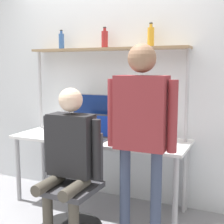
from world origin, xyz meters
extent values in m
plane|color=gray|center=(0.00, 0.00, 0.00)|extent=(12.00, 12.00, 0.00)
cube|color=silver|center=(0.00, 0.67, 1.35)|extent=(8.00, 0.06, 2.70)
cube|color=white|center=(0.00, 0.33, 0.73)|extent=(1.88, 0.62, 0.03)
cylinder|color=#A5A5AA|center=(-0.88, 0.08, 0.36)|extent=(0.05, 0.05, 0.72)
cylinder|color=#A5A5AA|center=(0.88, 0.08, 0.36)|extent=(0.05, 0.05, 0.72)
cylinder|color=#A5A5AA|center=(-0.88, 0.58, 0.36)|extent=(0.05, 0.05, 0.72)
cylinder|color=#A5A5AA|center=(0.88, 0.58, 0.36)|extent=(0.05, 0.05, 0.72)
cube|color=#997A56|center=(0.00, 0.52, 1.68)|extent=(1.79, 0.23, 0.02)
cylinder|color=#B2B2B7|center=(-0.87, 0.52, 0.84)|extent=(0.04, 0.04, 1.69)
cylinder|color=#B2B2B7|center=(0.87, 0.52, 0.84)|extent=(0.04, 0.04, 1.69)
cylinder|color=#B7B7BC|center=(-0.09, 0.48, 0.75)|extent=(0.19, 0.19, 0.01)
cylinder|color=#B7B7BC|center=(-0.09, 0.48, 0.81)|extent=(0.06, 0.06, 0.10)
cube|color=#B7B7BC|center=(-0.09, 0.48, 1.02)|extent=(0.62, 0.01, 0.35)
cube|color=navy|center=(-0.09, 0.48, 1.02)|extent=(0.59, 0.02, 0.33)
cube|color=#333338|center=(-0.03, 0.23, 0.75)|extent=(0.35, 0.24, 0.01)
cube|color=black|center=(-0.03, 0.21, 0.76)|extent=(0.30, 0.13, 0.00)
cube|color=#333338|center=(-0.03, 0.34, 0.88)|extent=(0.35, 0.04, 0.24)
cube|color=navy|center=(-0.03, 0.33, 0.88)|extent=(0.31, 0.03, 0.21)
cube|color=black|center=(0.25, 0.19, 0.75)|extent=(0.07, 0.15, 0.01)
cube|color=black|center=(0.25, 0.19, 0.76)|extent=(0.06, 0.13, 0.00)
cylinder|color=#4C4C51|center=(0.02, -0.28, 0.23)|extent=(0.06, 0.06, 0.34)
cube|color=#3F3F44|center=(0.02, -0.28, 0.42)|extent=(0.48, 0.48, 0.05)
cube|color=#3F3F44|center=(0.03, -0.07, 0.67)|extent=(0.42, 0.06, 0.45)
cylinder|color=#4C473D|center=(-0.11, -0.45, 0.22)|extent=(0.09, 0.09, 0.45)
cylinder|color=#4C473D|center=(0.15, -0.45, 0.22)|extent=(0.09, 0.09, 0.45)
cylinder|color=#4C473D|center=(-0.11, -0.42, 0.49)|extent=(0.10, 0.38, 0.10)
cylinder|color=#4C473D|center=(0.15, -0.42, 0.49)|extent=(0.10, 0.38, 0.10)
cube|color=#262628|center=(0.02, -0.25, 0.81)|extent=(0.40, 0.20, 0.55)
cylinder|color=#262628|center=(-0.22, -0.25, 0.79)|extent=(0.08, 0.08, 0.52)
cylinder|color=#262628|center=(0.27, -0.25, 0.79)|extent=(0.08, 0.08, 0.52)
sphere|color=beige|center=(0.02, -0.25, 1.21)|extent=(0.21, 0.21, 0.21)
cylinder|color=#38425B|center=(0.52, -0.22, 0.42)|extent=(0.09, 0.09, 0.83)
cylinder|color=#38425B|center=(0.79, -0.22, 0.42)|extent=(0.09, 0.09, 0.83)
cube|color=maroon|center=(0.65, -0.22, 1.13)|extent=(0.41, 0.20, 0.59)
cylinder|color=maroon|center=(0.40, -0.22, 1.11)|extent=(0.08, 0.08, 0.56)
cylinder|color=maroon|center=(0.91, -0.22, 1.11)|extent=(0.08, 0.08, 0.56)
sphere|color=#8C664C|center=(0.65, -0.22, 1.56)|extent=(0.23, 0.23, 0.23)
cylinder|color=#335999|center=(-0.56, 0.52, 1.78)|extent=(0.06, 0.06, 0.17)
cylinder|color=#335999|center=(-0.56, 0.52, 1.88)|extent=(0.03, 0.03, 0.03)
cylinder|color=black|center=(-0.56, 0.52, 1.90)|extent=(0.03, 0.03, 0.01)
cylinder|color=gold|center=(0.50, 0.52, 1.78)|extent=(0.07, 0.07, 0.19)
cylinder|color=gold|center=(0.50, 0.52, 1.90)|extent=(0.03, 0.03, 0.04)
cylinder|color=black|center=(0.50, 0.52, 1.92)|extent=(0.03, 0.03, 0.01)
cylinder|color=maroon|center=(-0.01, 0.52, 1.78)|extent=(0.07, 0.07, 0.18)
cylinder|color=maroon|center=(-0.01, 0.52, 1.88)|extent=(0.03, 0.03, 0.03)
cylinder|color=black|center=(-0.01, 0.52, 1.90)|extent=(0.03, 0.03, 0.01)
camera|label=1|loc=(1.43, -2.56, 1.49)|focal=50.00mm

